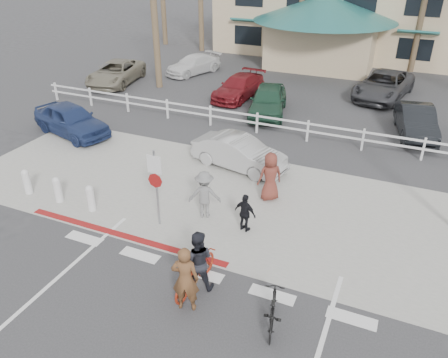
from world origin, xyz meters
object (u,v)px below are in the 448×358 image
at_px(bike_red, 195,272).
at_px(car_white_sedan, 239,153).
at_px(sign_post, 156,185).
at_px(car_red_compact, 71,120).
at_px(bike_black, 273,310).

height_order(bike_red, car_white_sedan, car_white_sedan).
bearing_deg(sign_post, car_red_compact, 147.76).
height_order(car_white_sedan, car_red_compact, car_red_compact).
bearing_deg(bike_red, bike_black, 173.19).
xyz_separation_m(bike_red, bike_black, (2.25, -0.44, -0.02)).
bearing_deg(car_red_compact, bike_black, -104.84).
relative_size(car_white_sedan, car_red_compact, 0.91).
bearing_deg(car_red_compact, car_white_sedan, -74.10).
relative_size(bike_black, car_white_sedan, 0.41).
relative_size(bike_red, bike_black, 1.19).
distance_m(bike_red, car_white_sedan, 6.98).
relative_size(sign_post, car_white_sedan, 0.75).
bearing_deg(bike_black, bike_red, -24.18).
xyz_separation_m(bike_red, car_white_sedan, (-1.50, 6.81, 0.14)).
distance_m(sign_post, bike_red, 3.29).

